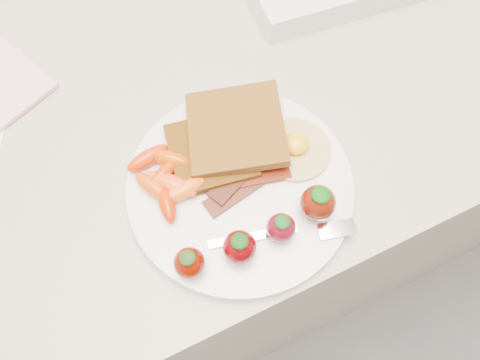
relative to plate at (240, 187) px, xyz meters
name	(u,v)px	position (x,y,z in m)	size (l,w,h in m)	color
counter	(199,217)	(-0.03, 0.16, -0.46)	(2.00, 0.60, 0.90)	gray
plate	(240,187)	(0.00, 0.00, 0.00)	(0.27, 0.27, 0.02)	white
toast_lower	(211,152)	(-0.01, 0.05, 0.02)	(0.10, 0.10, 0.01)	black
toast_upper	(236,129)	(0.02, 0.06, 0.03)	(0.11, 0.11, 0.01)	#4E2B09
fried_egg	(295,148)	(0.08, 0.01, 0.01)	(0.09, 0.09, 0.02)	beige
bacon_strips	(244,179)	(0.01, 0.00, 0.01)	(0.11, 0.07, 0.01)	#381207
baby_carrots	(165,180)	(-0.08, 0.04, 0.02)	(0.08, 0.10, 0.02)	#B93403
strawberries	(265,231)	(0.00, -0.07, 0.03)	(0.19, 0.05, 0.05)	#580A00
fork	(291,233)	(0.02, -0.08, 0.01)	(0.16, 0.06, 0.00)	silver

